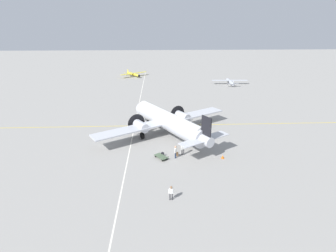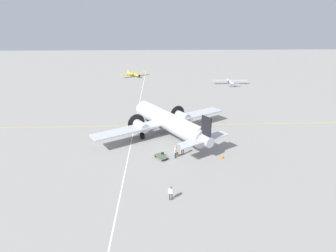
# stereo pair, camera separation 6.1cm
# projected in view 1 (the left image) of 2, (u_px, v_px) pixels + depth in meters

# --- Properties ---
(ground_plane) EXTENTS (300.00, 300.00, 0.00)m
(ground_plane) POSITION_uv_depth(u_px,v_px,m) (168.00, 136.00, 42.66)
(ground_plane) COLOR gray
(apron_line_eastwest) EXTENTS (120.00, 0.16, 0.01)m
(apron_line_eastwest) POSITION_uv_depth(u_px,v_px,m) (167.00, 125.00, 47.05)
(apron_line_eastwest) COLOR gold
(apron_line_eastwest) RESTS_ON ground_plane
(apron_line_northsouth) EXTENTS (0.16, 120.00, 0.01)m
(apron_line_northsouth) POSITION_uv_depth(u_px,v_px,m) (132.00, 136.00, 42.42)
(apron_line_northsouth) COLOR silver
(apron_line_northsouth) RESTS_ON ground_plane
(airliner_main) EXTENTS (21.85, 18.57, 5.87)m
(airliner_main) POSITION_uv_depth(u_px,v_px,m) (167.00, 120.00, 42.06)
(airliner_main) COLOR silver
(airliner_main) RESTS_ON ground_plane
(crew_foreground) EXTENTS (0.57, 0.26, 1.65)m
(crew_foreground) POSITION_uv_depth(u_px,v_px,m) (171.00, 192.00, 26.75)
(crew_foreground) COLOR #2D2D33
(crew_foreground) RESTS_ON ground_plane
(passenger_boarding) EXTENTS (0.33, 0.59, 1.81)m
(passenger_boarding) POSITION_uv_depth(u_px,v_px,m) (176.00, 151.00, 35.19)
(passenger_boarding) COLOR navy
(passenger_boarding) RESTS_ON ground_plane
(ramp_agent) EXTENTS (0.60, 0.40, 1.86)m
(ramp_agent) POSITION_uv_depth(u_px,v_px,m) (183.00, 147.00, 35.98)
(ramp_agent) COLOR #2D2D33
(ramp_agent) RESTS_ON ground_plane
(suitcase_near_door) EXTENTS (0.40, 0.13, 0.58)m
(suitcase_near_door) POSITION_uv_depth(u_px,v_px,m) (177.00, 154.00, 36.08)
(suitcase_near_door) COLOR brown
(suitcase_near_door) RESTS_ON ground_plane
(suitcase_upright_spare) EXTENTS (0.44, 0.12, 0.60)m
(suitcase_upright_spare) POSITION_uv_depth(u_px,v_px,m) (163.00, 154.00, 35.98)
(suitcase_upright_spare) COLOR #232328
(suitcase_upright_spare) RESTS_ON ground_plane
(baggage_cart) EXTENTS (2.01, 2.20, 0.56)m
(baggage_cart) POSITION_uv_depth(u_px,v_px,m) (161.00, 157.00, 35.38)
(baggage_cart) COLOR #4C6047
(baggage_cart) RESTS_ON ground_plane
(light_aircraft_distant) EXTENTS (8.80, 7.74, 1.98)m
(light_aircraft_distant) POSITION_uv_depth(u_px,v_px,m) (134.00, 74.00, 90.14)
(light_aircraft_distant) COLOR yellow
(light_aircraft_distant) RESTS_ON ground_plane
(light_aircraft_taxiing) EXTENTS (10.72, 7.93, 2.05)m
(light_aircraft_taxiing) POSITION_uv_depth(u_px,v_px,m) (230.00, 82.00, 78.67)
(light_aircraft_taxiing) COLOR #B7BCC6
(light_aircraft_taxiing) RESTS_ON ground_plane
(traffic_cone) EXTENTS (0.40, 0.40, 0.52)m
(traffic_cone) POSITION_uv_depth(u_px,v_px,m) (223.00, 157.00, 35.40)
(traffic_cone) COLOR orange
(traffic_cone) RESTS_ON ground_plane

